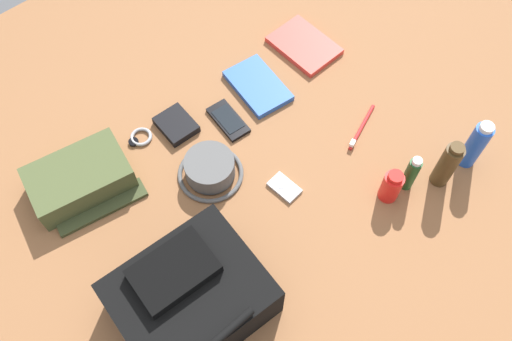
# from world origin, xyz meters

# --- Properties ---
(ground_plane) EXTENTS (2.64, 2.02, 0.02)m
(ground_plane) POSITION_xyz_m (0.00, 0.00, -0.01)
(ground_plane) COLOR brown
(ground_plane) RESTS_ON ground
(backpack) EXTENTS (0.34, 0.29, 0.17)m
(backpack) POSITION_xyz_m (0.34, 0.16, 0.07)
(backpack) COLOR black
(backpack) RESTS_ON ground_plane
(toiletry_pouch) EXTENTS (0.28, 0.24, 0.08)m
(toiletry_pouch) POSITION_xyz_m (0.36, -0.28, 0.04)
(toiletry_pouch) COLOR #47512D
(toiletry_pouch) RESTS_ON ground_plane
(bucket_hat) EXTENTS (0.18, 0.18, 0.07)m
(bucket_hat) POSITION_xyz_m (0.09, -0.09, 0.03)
(bucket_hat) COLOR #565656
(bucket_hat) RESTS_ON ground_plane
(deodorant_spray) EXTENTS (0.05, 0.05, 0.17)m
(deodorant_spray) POSITION_xyz_m (-0.47, 0.34, 0.08)
(deodorant_spray) COLOR blue
(deodorant_spray) RESTS_ON ground_plane
(cologne_bottle) EXTENTS (0.05, 0.05, 0.16)m
(cologne_bottle) POSITION_xyz_m (-0.37, 0.33, 0.08)
(cologne_bottle) COLOR #473319
(cologne_bottle) RESTS_ON ground_plane
(shampoo_bottle) EXTENTS (0.03, 0.03, 0.13)m
(shampoo_bottle) POSITION_xyz_m (-0.29, 0.28, 0.06)
(shampoo_bottle) COLOR #19471E
(shampoo_bottle) RESTS_ON ground_plane
(sunscreen_spray) EXTENTS (0.05, 0.05, 0.11)m
(sunscreen_spray) POSITION_xyz_m (-0.23, 0.27, 0.05)
(sunscreen_spray) COLOR red
(sunscreen_spray) RESTS_ON ground_plane
(paperback_novel) EXTENTS (0.15, 0.21, 0.02)m
(paperback_novel) POSITION_xyz_m (-0.42, -0.25, 0.01)
(paperback_novel) COLOR red
(paperback_novel) RESTS_ON ground_plane
(travel_guidebook) EXTENTS (0.15, 0.21, 0.02)m
(travel_guidebook) POSITION_xyz_m (-0.21, -0.23, 0.01)
(travel_guidebook) COLOR blue
(travel_guidebook) RESTS_ON ground_plane
(cell_phone) EXTENTS (0.08, 0.14, 0.01)m
(cell_phone) POSITION_xyz_m (-0.06, -0.19, 0.01)
(cell_phone) COLOR black
(cell_phone) RESTS_ON ground_plane
(media_player) EXTENTS (0.06, 0.09, 0.01)m
(media_player) POSITION_xyz_m (-0.04, 0.07, 0.01)
(media_player) COLOR #B7B7BC
(media_player) RESTS_ON ground_plane
(wristwatch) EXTENTS (0.07, 0.06, 0.01)m
(wristwatch) POSITION_xyz_m (0.16, -0.31, 0.01)
(wristwatch) COLOR #99999E
(wristwatch) RESTS_ON ground_plane
(toothbrush) EXTENTS (0.16, 0.07, 0.02)m
(toothbrush) POSITION_xyz_m (-0.32, 0.08, 0.01)
(toothbrush) COLOR red
(toothbrush) RESTS_ON ground_plane
(wallet) EXTENTS (0.09, 0.11, 0.02)m
(wallet) POSITION_xyz_m (0.06, -0.27, 0.01)
(wallet) COLOR black
(wallet) RESTS_ON ground_plane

